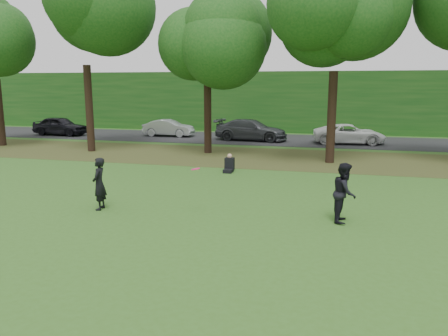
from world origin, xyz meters
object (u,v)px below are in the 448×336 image
frisbee (196,169)px  player_left (99,184)px  player_right (344,193)px  seated_person (229,165)px

frisbee → player_left: bearing=-177.8°
player_left → frisbee: bearing=81.6°
player_left → frisbee: player_left is taller
player_right → player_left: bearing=99.8°
player_left → frisbee: size_ratio=4.44×
frisbee → seated_person: (-0.60, 6.89, -1.15)m
frisbee → seated_person: bearing=94.9°
player_left → player_right: 7.64m
frisbee → seated_person: frisbee is taller
seated_person → frisbee: bearing=-85.8°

